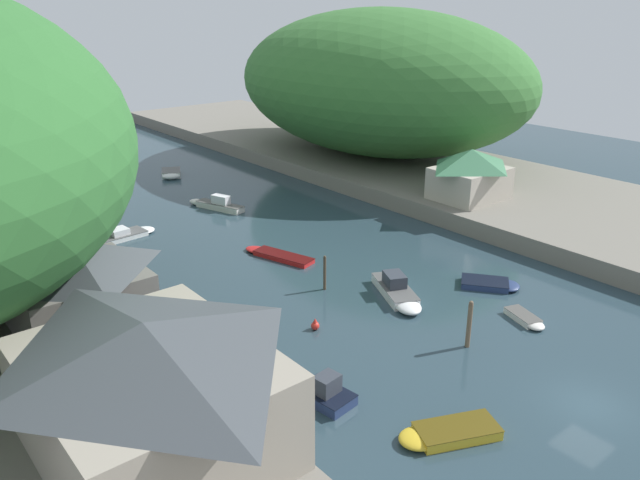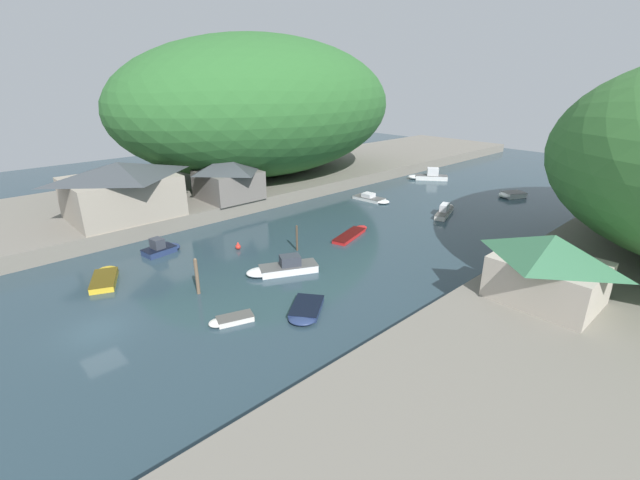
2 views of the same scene
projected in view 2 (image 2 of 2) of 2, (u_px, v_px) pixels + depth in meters
water_surface at (384, 229)px, 47.57m from camera, size 130.00×130.00×0.00m
left_bank at (252, 182)px, 64.77m from camera, size 22.00×120.00×1.59m
hillside_left at (260, 107)px, 63.53m from camera, size 31.66×44.32×20.03m
waterfront_building at (121, 189)px, 45.60m from camera, size 9.32×11.34×5.89m
boathouse_shed at (228, 176)px, 52.58m from camera, size 7.32×7.04×5.28m
right_bank_cottage at (549, 267)px, 28.45m from camera, size 7.03×5.70×4.70m
boat_white_cruiser at (511, 195)px, 59.67m from camera, size 3.44×4.14×0.73m
boat_mid_channel at (372, 199)px, 58.08m from camera, size 5.44×2.40×0.93m
boat_navy_launch at (230, 320)px, 29.43m from camera, size 2.05×3.27×0.42m
boat_small_dinghy at (352, 234)px, 45.53m from camera, size 3.21×6.45×0.39m
boat_open_rowboat at (282, 268)px, 36.77m from camera, size 4.26×6.31×1.50m
boat_cabin_cruiser at (162, 248)px, 40.99m from camera, size 2.19×3.74×1.55m
boat_far_upstream at (445, 210)px, 52.50m from camera, size 3.28×6.47×1.46m
boat_moored_right at (305, 311)px, 30.52m from camera, size 4.02×4.42×0.45m
boat_far_right_bank at (428, 176)px, 69.75m from camera, size 5.99×5.20×1.95m
boat_red_skiff at (105, 277)px, 35.50m from camera, size 5.14×3.58×0.53m
mooring_post_nearest at (197, 276)px, 32.89m from camera, size 0.28×0.28×3.00m
mooring_post_middle at (297, 238)px, 41.21m from camera, size 0.21×0.21×2.59m
channel_buoy_near at (238, 246)px, 41.81m from camera, size 0.52×0.52×0.79m
person_on_quay at (155, 209)px, 45.92m from camera, size 0.29×0.41×1.69m
person_by_boathouse at (153, 209)px, 45.71m from camera, size 0.35×0.43×1.69m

